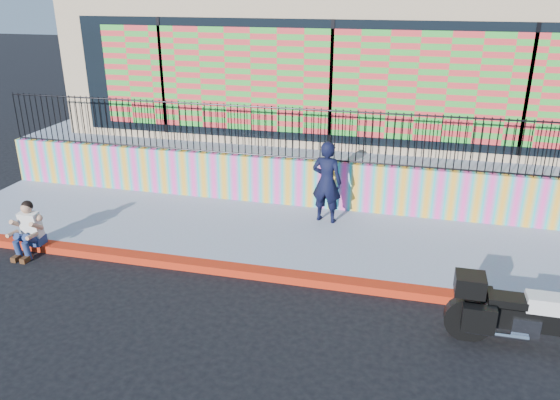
% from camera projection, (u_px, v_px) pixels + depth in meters
% --- Properties ---
extents(ground, '(90.00, 90.00, 0.00)m').
position_uv_depth(ground, '(289.00, 280.00, 9.80)').
color(ground, black).
rests_on(ground, ground).
extents(red_curb, '(16.00, 0.30, 0.15)m').
position_uv_depth(red_curb, '(289.00, 277.00, 9.77)').
color(red_curb, red).
rests_on(red_curb, ground).
extents(sidewalk, '(16.00, 3.00, 0.15)m').
position_uv_depth(sidewalk, '(307.00, 238.00, 11.26)').
color(sidewalk, gray).
rests_on(sidewalk, ground).
extents(mural_wall, '(16.00, 0.20, 1.10)m').
position_uv_depth(mural_wall, '(322.00, 184.00, 12.47)').
color(mural_wall, '#FF43AC').
rests_on(mural_wall, sidewalk).
extents(metal_fence, '(15.80, 0.04, 1.20)m').
position_uv_depth(metal_fence, '(323.00, 135.00, 12.05)').
color(metal_fence, black).
rests_on(metal_fence, mural_wall).
extents(elevated_platform, '(16.00, 10.00, 1.25)m').
position_uv_depth(elevated_platform, '(350.00, 133.00, 17.10)').
color(elevated_platform, gray).
rests_on(elevated_platform, ground).
extents(storefront_building, '(14.00, 8.06, 4.00)m').
position_uv_depth(storefront_building, '(353.00, 48.00, 15.95)').
color(storefront_building, tan).
rests_on(storefront_building, elevated_platform).
extents(police_motorcycle, '(2.27, 0.75, 1.42)m').
position_uv_depth(police_motorcycle, '(527.00, 311.00, 7.81)').
color(police_motorcycle, black).
rests_on(police_motorcycle, ground).
extents(police_officer, '(0.71, 0.53, 1.79)m').
position_uv_depth(police_officer, '(327.00, 182.00, 11.60)').
color(police_officer, black).
rests_on(police_officer, sidewalk).
extents(seated_man, '(0.54, 0.71, 1.06)m').
position_uv_depth(seated_man, '(27.00, 234.00, 10.57)').
color(seated_man, navy).
rests_on(seated_man, ground).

